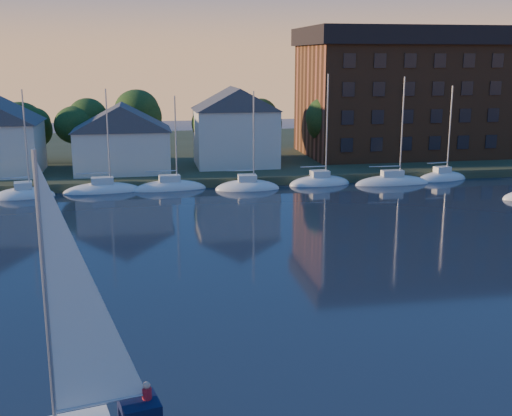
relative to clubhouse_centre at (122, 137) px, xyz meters
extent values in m
cube|color=#333B22|center=(6.00, 18.00, -5.13)|extent=(160.00, 50.00, 2.00)
cube|color=brown|center=(6.00, -5.00, -5.13)|extent=(120.00, 3.00, 1.00)
cube|color=beige|center=(0.00, 0.00, -1.63)|extent=(11.00, 8.00, 5.00)
cube|color=beige|center=(14.00, 2.00, -0.63)|extent=(10.00, 8.00, 7.00)
cube|color=brown|center=(40.00, 8.00, 3.37)|extent=(30.00, 16.00, 15.00)
cube|color=black|center=(40.00, 8.00, 12.07)|extent=(31.00, 17.00, 2.40)
cylinder|color=#3B261B|center=(-12.00, 6.00, -2.38)|extent=(0.50, 0.50, 3.50)
sphere|color=#1A3A15|center=(-12.00, 6.00, 2.07)|extent=(5.40, 5.40, 5.40)
cylinder|color=#3B261B|center=(-4.00, 6.00, -2.38)|extent=(0.50, 0.50, 3.50)
sphere|color=#1A3A15|center=(-4.00, 6.00, 2.07)|extent=(5.40, 5.40, 5.40)
cylinder|color=#3B261B|center=(4.00, 6.00, -2.38)|extent=(0.50, 0.50, 3.50)
sphere|color=#1A3A15|center=(4.00, 6.00, 2.07)|extent=(5.40, 5.40, 5.40)
cylinder|color=#3B261B|center=(12.00, 6.00, -2.38)|extent=(0.50, 0.50, 3.50)
sphere|color=#1A3A15|center=(12.00, 6.00, 2.07)|extent=(5.40, 5.40, 5.40)
cylinder|color=#3B261B|center=(20.00, 6.00, -2.38)|extent=(0.50, 0.50, 3.50)
sphere|color=#1A3A15|center=(20.00, 6.00, 2.07)|extent=(5.40, 5.40, 5.40)
cylinder|color=#3B261B|center=(28.00, 6.00, -2.38)|extent=(0.50, 0.50, 3.50)
sphere|color=#1A3A15|center=(28.00, 6.00, 2.07)|extent=(5.40, 5.40, 5.40)
cylinder|color=#3B261B|center=(36.00, 6.00, -2.38)|extent=(0.50, 0.50, 3.50)
sphere|color=#1A3A15|center=(36.00, 6.00, 2.07)|extent=(5.40, 5.40, 5.40)
cylinder|color=#3B261B|center=(44.00, 6.00, -2.38)|extent=(0.50, 0.50, 3.50)
sphere|color=#1A3A15|center=(44.00, 6.00, 2.07)|extent=(5.40, 5.40, 5.40)
cylinder|color=#3B261B|center=(52.00, 6.00, -2.38)|extent=(0.50, 0.50, 3.50)
sphere|color=#1A3A15|center=(52.00, 6.00, 2.07)|extent=(5.40, 5.40, 5.40)
ellipsoid|color=silver|center=(-10.00, -8.00, -5.13)|extent=(7.50, 2.40, 2.20)
cube|color=silver|center=(-10.00, -8.00, -3.83)|extent=(2.10, 1.32, 0.70)
cylinder|color=#A5A8AD|center=(-9.25, -8.00, 0.82)|extent=(0.16, 0.16, 10.00)
cylinder|color=#A5A8AD|center=(-10.82, -8.00, -2.98)|extent=(3.15, 0.12, 0.12)
ellipsoid|color=silver|center=(-2.00, -8.00, -5.13)|extent=(7.50, 2.40, 2.20)
cube|color=silver|center=(-2.00, -8.00, -3.83)|extent=(2.10, 1.32, 0.70)
cylinder|color=#A5A8AD|center=(-1.25, -8.00, 0.82)|extent=(0.16, 0.16, 10.00)
cylinder|color=#A5A8AD|center=(-2.82, -8.00, -2.98)|extent=(3.15, 0.12, 0.12)
ellipsoid|color=silver|center=(6.00, -8.00, -5.13)|extent=(7.50, 2.40, 2.20)
cube|color=silver|center=(6.00, -8.00, -3.83)|extent=(2.10, 1.32, 0.70)
cylinder|color=#A5A8AD|center=(6.75, -8.00, 0.82)|extent=(0.16, 0.16, 10.00)
cylinder|color=#A5A8AD|center=(5.18, -8.00, -2.98)|extent=(3.15, 0.12, 0.12)
ellipsoid|color=silver|center=(14.00, -8.00, -5.13)|extent=(7.50, 2.40, 2.20)
cube|color=silver|center=(14.00, -8.00, -3.83)|extent=(2.10, 1.32, 0.70)
cylinder|color=#A5A8AD|center=(14.75, -8.00, 0.82)|extent=(0.16, 0.16, 10.00)
cylinder|color=#A5A8AD|center=(13.18, -8.00, -2.98)|extent=(3.15, 0.12, 0.12)
ellipsoid|color=silver|center=(22.00, -8.00, -5.13)|extent=(7.50, 2.40, 2.20)
cube|color=silver|center=(22.00, -8.00, -3.83)|extent=(2.10, 1.32, 0.70)
cylinder|color=#A5A8AD|center=(22.75, -8.00, 0.82)|extent=(0.16, 0.16, 10.00)
cylinder|color=#A5A8AD|center=(21.18, -8.00, -2.98)|extent=(3.15, 0.12, 0.12)
ellipsoid|color=silver|center=(30.00, -8.00, -5.13)|extent=(7.50, 2.40, 2.20)
cube|color=silver|center=(30.00, -8.00, -3.83)|extent=(2.10, 1.32, 0.70)
cylinder|color=#A5A8AD|center=(30.75, -8.00, 0.82)|extent=(0.16, 0.16, 10.00)
cylinder|color=#A5A8AD|center=(29.18, -8.00, -2.98)|extent=(3.15, 0.12, 0.12)
ellipsoid|color=silver|center=(38.00, -8.00, -5.13)|extent=(7.50, 2.40, 2.20)
cube|color=silver|center=(38.00, -8.00, -3.83)|extent=(2.10, 1.32, 0.70)
cylinder|color=#A5A8AD|center=(38.75, -8.00, 0.82)|extent=(0.16, 0.16, 10.00)
cylinder|color=#A5A8AD|center=(37.18, -8.00, -2.98)|extent=(3.15, 0.12, 0.12)
cylinder|color=#A5A8AD|center=(-1.33, -56.51, 1.11)|extent=(0.16, 0.16, 10.59)
cylinder|color=#A5A8AD|center=(0.30, -56.16, -2.98)|extent=(3.28, 0.82, 0.12)
cube|color=black|center=(1.62, -55.87, -3.63)|extent=(1.69, 1.80, 0.90)
camera|label=1|loc=(2.03, -77.90, 9.28)|focal=45.00mm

